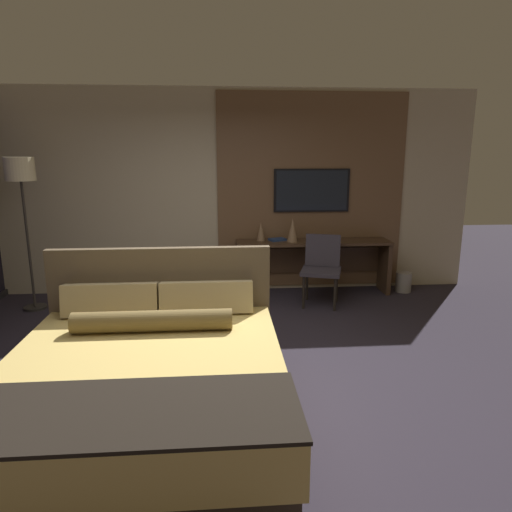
{
  "coord_description": "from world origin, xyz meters",
  "views": [
    {
      "loc": [
        0.03,
        -3.8,
        1.96
      ],
      "look_at": [
        0.4,
        0.8,
        0.9
      ],
      "focal_mm": 32.0,
      "sensor_mm": 36.0,
      "label": 1
    }
  ],
  "objects_px": {
    "desk_chair": "(322,263)",
    "book": "(277,240)",
    "tv": "(312,190)",
    "waste_bin": "(403,282)",
    "bed": "(147,382)",
    "desk": "(312,257)",
    "vase_tall": "(293,230)",
    "vase_short": "(261,231)",
    "floor_lamp": "(21,182)"
  },
  "relations": [
    {
      "from": "tv",
      "to": "waste_bin",
      "type": "bearing_deg",
      "value": -10.87
    },
    {
      "from": "vase_tall",
      "to": "vase_short",
      "type": "relative_size",
      "value": 1.26
    },
    {
      "from": "book",
      "to": "desk",
      "type": "bearing_deg",
      "value": -3.7
    },
    {
      "from": "floor_lamp",
      "to": "book",
      "type": "height_order",
      "value": "floor_lamp"
    },
    {
      "from": "bed",
      "to": "floor_lamp",
      "type": "bearing_deg",
      "value": 124.5
    },
    {
      "from": "tv",
      "to": "book",
      "type": "height_order",
      "value": "tv"
    },
    {
      "from": "desk_chair",
      "to": "book",
      "type": "distance_m",
      "value": 0.76
    },
    {
      "from": "desk",
      "to": "waste_bin",
      "type": "relative_size",
      "value": 7.6
    },
    {
      "from": "desk_chair",
      "to": "waste_bin",
      "type": "relative_size",
      "value": 3.22
    },
    {
      "from": "bed",
      "to": "vase_tall",
      "type": "distance_m",
      "value": 3.43
    },
    {
      "from": "floor_lamp",
      "to": "desk_chair",
      "type": "bearing_deg",
      "value": -0.93
    },
    {
      "from": "desk_chair",
      "to": "vase_tall",
      "type": "height_order",
      "value": "vase_tall"
    },
    {
      "from": "vase_tall",
      "to": "waste_bin",
      "type": "distance_m",
      "value": 1.79
    },
    {
      "from": "bed",
      "to": "tv",
      "type": "xyz_separation_m",
      "value": [
        1.83,
        3.24,
        1.11
      ]
    },
    {
      "from": "bed",
      "to": "desk_chair",
      "type": "xyz_separation_m",
      "value": [
        1.86,
        2.59,
        0.22
      ]
    },
    {
      "from": "waste_bin",
      "to": "book",
      "type": "bearing_deg",
      "value": 176.61
    },
    {
      "from": "bed",
      "to": "tv",
      "type": "bearing_deg",
      "value": 60.5
    },
    {
      "from": "bed",
      "to": "vase_short",
      "type": "height_order",
      "value": "bed"
    },
    {
      "from": "desk",
      "to": "desk_chair",
      "type": "relative_size",
      "value": 2.36
    },
    {
      "from": "bed",
      "to": "waste_bin",
      "type": "relative_size",
      "value": 7.68
    },
    {
      "from": "desk_chair",
      "to": "vase_short",
      "type": "bearing_deg",
      "value": 161.87
    },
    {
      "from": "vase_tall",
      "to": "vase_short",
      "type": "height_order",
      "value": "vase_tall"
    },
    {
      "from": "tv",
      "to": "waste_bin",
      "type": "distance_m",
      "value": 1.86
    },
    {
      "from": "tv",
      "to": "vase_short",
      "type": "distance_m",
      "value": 0.91
    },
    {
      "from": "tv",
      "to": "waste_bin",
      "type": "height_order",
      "value": "tv"
    },
    {
      "from": "desk_chair",
      "to": "vase_short",
      "type": "distance_m",
      "value": 0.98
    },
    {
      "from": "vase_short",
      "to": "tv",
      "type": "bearing_deg",
      "value": 9.33
    },
    {
      "from": "bed",
      "to": "desk",
      "type": "relative_size",
      "value": 1.01
    },
    {
      "from": "vase_short",
      "to": "waste_bin",
      "type": "relative_size",
      "value": 0.92
    },
    {
      "from": "waste_bin",
      "to": "vase_tall",
      "type": "bearing_deg",
      "value": 179.5
    },
    {
      "from": "bed",
      "to": "waste_bin",
      "type": "distance_m",
      "value": 4.34
    },
    {
      "from": "bed",
      "to": "vase_tall",
      "type": "xyz_separation_m",
      "value": [
        1.54,
        3.0,
        0.59
      ]
    },
    {
      "from": "waste_bin",
      "to": "desk_chair",
      "type": "bearing_deg",
      "value": -162.7
    },
    {
      "from": "bed",
      "to": "desk",
      "type": "height_order",
      "value": "bed"
    },
    {
      "from": "floor_lamp",
      "to": "vase_short",
      "type": "height_order",
      "value": "floor_lamp"
    },
    {
      "from": "vase_short",
      "to": "desk",
      "type": "bearing_deg",
      "value": -4.6
    },
    {
      "from": "tv",
      "to": "floor_lamp",
      "type": "bearing_deg",
      "value": -170.8
    },
    {
      "from": "book",
      "to": "tv",
      "type": "bearing_deg",
      "value": 16.35
    },
    {
      "from": "desk",
      "to": "waste_bin",
      "type": "bearing_deg",
      "value": -3.28
    },
    {
      "from": "floor_lamp",
      "to": "waste_bin",
      "type": "bearing_deg",
      "value": 3.92
    },
    {
      "from": "desk",
      "to": "tv",
      "type": "distance_m",
      "value": 0.93
    },
    {
      "from": "floor_lamp",
      "to": "vase_short",
      "type": "relative_size",
      "value": 7.32
    },
    {
      "from": "desk",
      "to": "vase_short",
      "type": "xyz_separation_m",
      "value": [
        -0.72,
        0.06,
        0.36
      ]
    },
    {
      "from": "bed",
      "to": "book",
      "type": "distance_m",
      "value": 3.4
    },
    {
      "from": "tv",
      "to": "waste_bin",
      "type": "xyz_separation_m",
      "value": [
        1.31,
        -0.25,
        -1.29
      ]
    },
    {
      "from": "book",
      "to": "waste_bin",
      "type": "bearing_deg",
      "value": -3.39
    },
    {
      "from": "vase_short",
      "to": "waste_bin",
      "type": "height_order",
      "value": "vase_short"
    },
    {
      "from": "vase_tall",
      "to": "bed",
      "type": "bearing_deg",
      "value": -117.07
    },
    {
      "from": "tv",
      "to": "floor_lamp",
      "type": "distance_m",
      "value": 3.71
    },
    {
      "from": "book",
      "to": "floor_lamp",
      "type": "bearing_deg",
      "value": -171.95
    }
  ]
}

